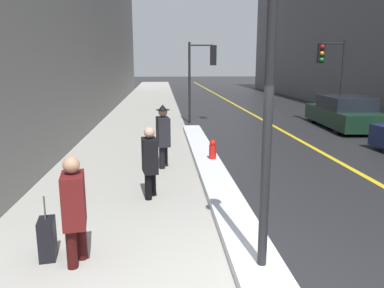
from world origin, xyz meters
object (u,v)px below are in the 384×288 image
traffic_light_near (204,65)px  pedestrian_in_glasses (150,159)px  pedestrian_nearside (74,206)px  fire_hydrant (213,152)px  parked_car_dark_green (344,113)px  rolling_suitcase (47,239)px  traffic_light_far (329,63)px  lamp_post (270,76)px  pedestrian_in_fedora (163,134)px

traffic_light_near → pedestrian_in_glasses: traffic_light_near is taller
pedestrian_nearside → fire_hydrant: pedestrian_nearside is taller
parked_car_dark_green → rolling_suitcase: size_ratio=5.21×
traffic_light_far → fire_hydrant: bearing=48.5°
lamp_post → pedestrian_nearside: bearing=168.9°
traffic_light_near → rolling_suitcase: (-3.64, -12.45, -2.40)m
traffic_light_near → parked_car_dark_green: (5.96, -1.85, -2.06)m
parked_car_dark_green → fire_hydrant: 8.65m
pedestrian_in_fedora → rolling_suitcase: pedestrian_in_fedora is taller
pedestrian_nearside → fire_hydrant: size_ratio=2.22×
pedestrian_in_glasses → parked_car_dark_green: bearing=125.7°
rolling_suitcase → traffic_light_far: bearing=132.8°
fire_hydrant → lamp_post: bearing=-91.1°
traffic_light_near → pedestrian_nearside: (-3.19, -12.63, -1.84)m
pedestrian_nearside → pedestrian_in_fedora: 5.05m
rolling_suitcase → fire_hydrant: rolling_suitcase is taller
parked_car_dark_green → fire_hydrant: size_ratio=7.07×
pedestrian_in_glasses → rolling_suitcase: 2.82m
lamp_post → fire_hydrant: bearing=88.9°
pedestrian_in_glasses → pedestrian_in_fedora: size_ratio=0.88×
parked_car_dark_green → rolling_suitcase: 14.31m
traffic_light_near → traffic_light_far: traffic_light_far is taller
pedestrian_nearside → parked_car_dark_green: size_ratio=0.31×
traffic_light_far → pedestrian_nearside: size_ratio=2.46×
traffic_light_near → lamp_post: bearing=-84.8°
pedestrian_nearside → pedestrian_in_glasses: bearing=150.4°
fire_hydrant → pedestrian_nearside: bearing=-116.9°
lamp_post → parked_car_dark_green: bearing=59.4°
lamp_post → rolling_suitcase: (-2.95, 0.67, -2.31)m
rolling_suitcase → lamp_post: bearing=67.8°
lamp_post → fire_hydrant: (0.11, 5.62, -2.27)m
pedestrian_in_glasses → rolling_suitcase: (-1.40, -2.39, -0.53)m
traffic_light_near → pedestrian_in_glasses: 10.48m
pedestrian_in_glasses → rolling_suitcase: bearing=-39.7°
traffic_light_near → pedestrian_in_glasses: size_ratio=2.48×
pedestrian_in_glasses → parked_car_dark_green: size_ratio=0.30×
traffic_light_near → traffic_light_far: size_ratio=0.98×
traffic_light_far → fire_hydrant: size_ratio=5.47×
pedestrian_in_glasses → traffic_light_near: bearing=158.1°
rolling_suitcase → pedestrian_nearside: bearing=58.8°
traffic_light_near → pedestrian_nearside: traffic_light_near is taller
traffic_light_near → fire_hydrant: size_ratio=5.34×
traffic_light_near → traffic_light_far: (5.88, -0.20, 0.07)m
lamp_post → rolling_suitcase: lamp_post is taller
pedestrian_nearside → pedestrian_in_fedora: size_ratio=0.91×
traffic_light_near → rolling_suitcase: traffic_light_near is taller
lamp_post → parked_car_dark_green: size_ratio=0.87×
pedestrian_in_fedora → parked_car_dark_green: size_ratio=0.35×
fire_hydrant → traffic_light_near: bearing=85.5°
parked_car_dark_green → rolling_suitcase: bearing=141.5°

